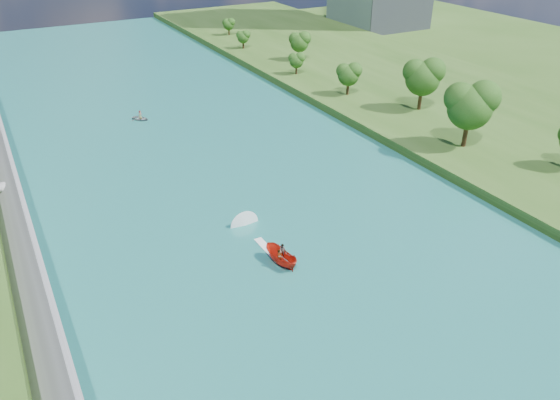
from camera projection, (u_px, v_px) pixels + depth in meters
ground at (307, 269)px, 57.21m from camera, size 260.00×260.00×0.00m
river_water at (228, 190)px, 72.48m from camera, size 55.00×240.00×0.10m
berm_east at (493, 121)px, 93.01m from camera, size 44.00×240.00×1.50m
riprap_bank at (16, 232)px, 60.13m from camera, size 4.44×236.00×4.26m
trees_east at (500, 116)px, 79.46m from camera, size 16.21×143.79×11.68m
motorboat at (276, 252)px, 58.49m from camera, size 3.60×19.21×2.08m
raft at (140, 118)px, 94.94m from camera, size 3.75×3.93×1.68m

